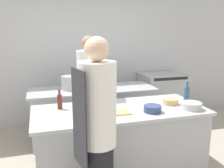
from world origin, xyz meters
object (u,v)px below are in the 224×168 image
Objects in this scene: bowl_ceramic_blue at (152,109)px; bottle_olive_oil at (187,94)px; bowl_prep_small at (170,102)px; bottle_vinegar at (89,113)px; chef_at_prep_near at (98,136)px; oven_range at (162,96)px; bowl_mixing_large at (191,106)px; stockpot at (70,83)px; bottle_wine at (60,101)px; chef_at_stove at (90,96)px.

bottle_olive_oil is at bearing 22.64° from bowl_ceramic_blue.
bowl_ceramic_blue reaches higher than bowl_prep_small.
bottle_vinegar is at bearing -174.75° from bowl_ceramic_blue.
oven_range is at bearing -49.38° from chef_at_prep_near.
bowl_mixing_large is 0.89× the size of stockpot.
bottle_olive_oil reaches higher than bottle_vinegar.
bottle_olive_oil is (1.46, 0.83, 0.08)m from chef_at_prep_near.
stockpot is (-1.19, 1.23, 0.08)m from bowl_prep_small.
bowl_ceramic_blue is 1.67m from stockpot.
bottle_wine is at bearing 174.19° from bottle_olive_oil.
chef_at_prep_near reaches higher than bottle_vinegar.
oven_range is 3.39× the size of bottle_olive_oil.
chef_at_prep_near reaches higher than stockpot.
chef_at_stove is 7.83× the size of bottle_vinegar.
bottle_vinegar is at bearing -134.22° from oven_range.
bottle_olive_oil reaches higher than bottle_wine.
bowl_mixing_large is (1.34, 0.52, 0.01)m from chef_at_prep_near.
chef_at_prep_near reaches higher than oven_range.
oven_range is 4.82× the size of bowl_prep_small.
stockpot is at bearing -11.22° from chef_at_prep_near.
bowl_prep_small is at bearing 70.93° from chef_at_stove.
bowl_mixing_large is (1.59, -0.48, -0.06)m from bottle_wine.
chef_at_stove reaches higher than stockpot.
stockpot is (0.26, 1.01, 0.02)m from bottle_wine.
chef_at_prep_near is 6.34× the size of bottle_olive_oil.
bottle_wine is (-1.71, 0.17, -0.01)m from bottle_olive_oil.
oven_range is 4.51× the size of bowl_ceramic_blue.
chef_at_stove is 0.59m from stockpot.
bottle_olive_oil reaches higher than bowl_prep_small.
chef_at_stove is 1.18m from bowl_prep_small.
bowl_prep_small is at bearing -171.90° from bottle_olive_oil.
stockpot is at bearing 119.13° from bowl_ceramic_blue.
bottle_vinegar is 0.80× the size of stockpot.
bowl_ceramic_blue is (0.59, -0.92, 0.03)m from chef_at_stove.
bottle_wine is at bearing 171.63° from bowl_prep_small.
bowl_prep_small is at bearing -67.54° from chef_at_prep_near.
bowl_mixing_large is at bearing 1.53° from bottle_vinegar.
bottle_vinegar reaches higher than bowl_mixing_large.
chef_at_prep_near reaches higher than chef_at_stove.
stockpot is at bearing 134.05° from bowl_prep_small.
oven_range is 2.13m from bowl_mixing_large.
bottle_wine is 1.16m from bowl_ceramic_blue.
bottle_wine is 1.66m from bowl_mixing_large.
bowl_mixing_large is (-0.12, -0.31, -0.07)m from bottle_olive_oil.
bowl_prep_small is at bearing -45.95° from stockpot.
bowl_mixing_large is at bearing -111.83° from bottle_olive_oil.
chef_at_prep_near is 2.02m from stockpot.
chef_at_stove is at bearing -19.95° from chef_at_prep_near.
bottle_olive_oil is 1.33× the size of bowl_ceramic_blue.
stockpot reaches higher than bowl_mixing_large.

